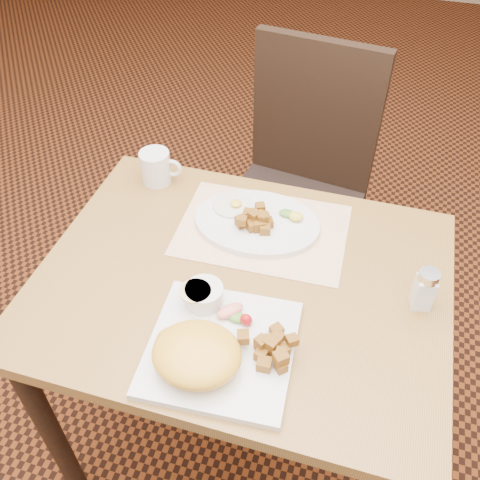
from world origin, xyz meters
name	(u,v)px	position (x,y,z in m)	size (l,w,h in m)	color
ground	(241,435)	(0.00, 0.00, 0.00)	(8.00, 8.00, 0.00)	black
table	(242,309)	(0.00, 0.00, 0.64)	(0.90, 0.70, 0.75)	olive
chair_far	(299,178)	(0.01, 0.66, 0.54)	(0.48, 0.48, 0.97)	black
placemat	(263,230)	(0.01, 0.16, 0.75)	(0.40, 0.28, 0.00)	white
plate_square	(221,348)	(0.01, -0.19, 0.76)	(0.28, 0.28, 0.02)	silver
plate_oval	(257,223)	(-0.01, 0.17, 0.76)	(0.30, 0.23, 0.02)	silver
hollandaise_mound	(196,354)	(-0.02, -0.24, 0.80)	(0.18, 0.15, 0.06)	yellow
ramekin	(204,295)	(-0.05, -0.10, 0.79)	(0.09, 0.08, 0.04)	silver
garnish_sq	(235,314)	(0.02, -0.12, 0.78)	(0.09, 0.06, 0.03)	#387223
fried_egg	(233,204)	(-0.08, 0.21, 0.77)	(0.10, 0.10, 0.02)	white
garnish_ov	(292,215)	(0.07, 0.21, 0.78)	(0.06, 0.04, 0.02)	#387223
salt_shaker	(424,289)	(0.38, 0.03, 0.80)	(0.05, 0.05, 0.10)	white
coffee_mug	(157,167)	(-0.31, 0.27, 0.79)	(0.11, 0.08, 0.09)	silver
home_fries_sq	(270,348)	(0.11, -0.18, 0.78)	(0.12, 0.11, 0.04)	#8E5916
home_fries_ov	(258,220)	(-0.01, 0.16, 0.79)	(0.09, 0.08, 0.04)	#8E5916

